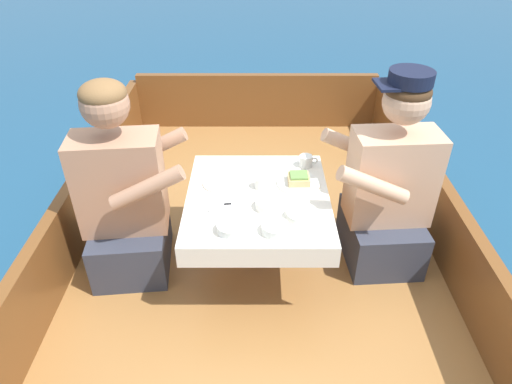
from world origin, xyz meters
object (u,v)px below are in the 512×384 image
object	(u,v)px
sandwich	(297,178)
coffee_cup_port	(304,161)
person_port	(123,200)
person_starboard	(386,190)
coffee_cup_starboard	(259,182)

from	to	relation	value
sandwich	coffee_cup_port	bearing A→B (deg)	73.32
sandwich	person_port	bearing A→B (deg)	-173.43
person_port	coffee_cup_port	size ratio (longest dim) A/B	10.35
person_port	person_starboard	bearing A→B (deg)	-2.64
coffee_cup_port	coffee_cup_starboard	world-z (taller)	same
person_starboard	coffee_cup_starboard	xyz separation A→B (m)	(-0.62, -0.00, 0.05)
person_port	coffee_cup_port	world-z (taller)	person_port
person_port	coffee_cup_starboard	xyz separation A→B (m)	(0.66, 0.06, 0.06)
person_port	person_starboard	xyz separation A→B (m)	(1.28, 0.07, 0.01)
person_starboard	person_port	bearing A→B (deg)	-0.92
person_port	coffee_cup_port	distance (m)	0.93
sandwich	coffee_cup_port	size ratio (longest dim) A/B	1.09
person_starboard	coffee_cup_port	xyz separation A→B (m)	(-0.39, 0.21, 0.05)
person_starboard	coffee_cup_port	size ratio (longest dim) A/B	10.53
sandwich	coffee_cup_starboard	distance (m)	0.19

